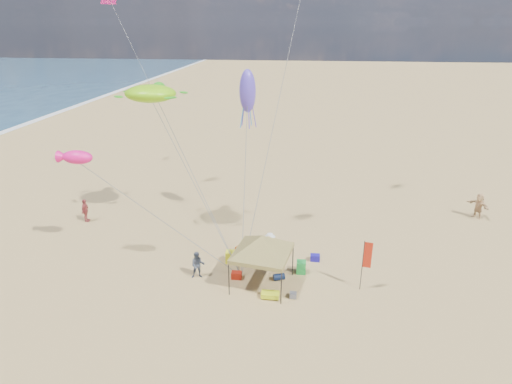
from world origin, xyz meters
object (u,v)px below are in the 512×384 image
at_px(person_near_a, 268,249).
at_px(person_far_c, 479,206).
at_px(canopy_tent, 262,238).
at_px(person_far_a, 85,210).
at_px(person_near_c, 270,247).
at_px(chair_green, 301,267).
at_px(beach_cart, 270,295).
at_px(feather_flag, 366,258).
at_px(chair_yellow, 230,257).
at_px(person_near_b, 198,265).
at_px(cooler_red, 237,275).
at_px(cooler_blue, 315,258).

relative_size(person_near_a, person_far_c, 0.94).
distance_m(canopy_tent, person_far_c, 17.47).
distance_m(person_far_a, person_far_c, 27.33).
bearing_deg(person_far_a, person_far_c, -87.26).
bearing_deg(person_far_a, person_near_c, -110.79).
xyz_separation_m(chair_green, beach_cart, (-1.48, -2.52, -0.15)).
distance_m(feather_flag, chair_yellow, 7.65).
height_order(beach_cart, person_near_a, person_near_a).
height_order(person_near_a, person_near_b, person_near_a).
height_order(cooler_red, person_far_c, person_far_c).
distance_m(cooler_red, chair_yellow, 1.72).
height_order(cooler_red, chair_green, chair_green).
height_order(canopy_tent, person_far_c, canopy_tent).
bearing_deg(chair_green, beach_cart, -120.41).
relative_size(feather_flag, cooler_blue, 5.24).
distance_m(person_near_a, person_far_a, 13.55).
bearing_deg(person_far_c, person_near_c, -97.12).
relative_size(canopy_tent, person_far_c, 2.95).
relative_size(beach_cart, person_far_a, 0.55).
xyz_separation_m(chair_yellow, person_near_a, (2.14, 0.27, 0.50)).
xyz_separation_m(canopy_tent, cooler_red, (-1.42, 0.42, -2.59)).
xyz_separation_m(cooler_red, person_far_a, (-11.45, 5.77, 0.63)).
xyz_separation_m(chair_green, person_far_c, (12.17, 8.63, 0.56)).
xyz_separation_m(feather_flag, person_near_a, (-5.11, 2.16, -1.05)).
bearing_deg(person_near_b, chair_yellow, 36.58).
height_order(cooler_blue, person_near_c, person_near_c).
height_order(canopy_tent, beach_cart, canopy_tent).
height_order(person_near_c, person_far_a, person_near_c).
bearing_deg(cooler_red, cooler_blue, 29.11).
distance_m(cooler_red, beach_cart, 2.50).
xyz_separation_m(beach_cart, person_far_c, (13.65, 11.15, 0.71)).
relative_size(feather_flag, person_far_c, 1.56).
xyz_separation_m(chair_yellow, person_near_b, (-1.45, -1.75, 0.42)).
bearing_deg(canopy_tent, person_near_a, 87.19).
distance_m(cooler_blue, chair_green, 1.59).
xyz_separation_m(canopy_tent, person_near_b, (-3.49, 0.27, -2.02)).
xyz_separation_m(chair_green, chair_yellow, (-4.04, 0.63, 0.00)).
relative_size(feather_flag, person_near_c, 1.65).
xyz_separation_m(chair_yellow, beach_cart, (2.57, -3.15, -0.15)).
bearing_deg(beach_cart, canopy_tent, 115.30).
relative_size(canopy_tent, cooler_red, 9.90).
bearing_deg(cooler_red, person_near_c, 53.58).
height_order(cooler_blue, person_far_c, person_far_c).
relative_size(beach_cart, person_near_a, 0.53).
relative_size(cooler_blue, chair_green, 0.77).
height_order(beach_cart, person_far_c, person_far_c).
xyz_separation_m(cooler_blue, person_near_b, (-6.28, -2.50, 0.58)).
relative_size(chair_yellow, beach_cart, 0.78).
relative_size(cooler_blue, person_far_c, 0.30).
bearing_deg(feather_flag, chair_green, 158.58).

